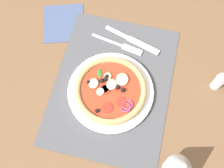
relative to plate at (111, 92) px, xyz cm
name	(u,v)px	position (x,y,z in cm)	size (l,w,h in cm)	color
ground_plane	(113,86)	(-2.71, -0.07, -2.22)	(190.00, 140.00, 2.40)	brown
placemat	(113,85)	(-2.71, -0.07, -0.82)	(47.73, 35.84, 0.40)	#4C4C51
plate	(111,92)	(0.00, 0.00, 0.00)	(26.37, 26.37, 1.24)	white
pizza	(111,89)	(-0.04, 0.01, 1.72)	(21.89, 21.89, 2.66)	tan
fork	(120,45)	(-16.88, -0.98, -0.40)	(4.77, 17.97, 0.44)	silver
knife	(133,40)	(-19.65, 2.82, -0.37)	(7.38, 19.62, 0.62)	silver
wine_glass	(182,167)	(18.48, 22.25, 9.06)	(7.20, 7.20, 14.90)	silver
napkin	(64,23)	(-21.30, -21.78, -0.84)	(15.40, 13.86, 0.36)	#425175
pepper_shaker	(219,82)	(-9.79, 31.31, 2.23)	(3.20, 3.20, 6.70)	silver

